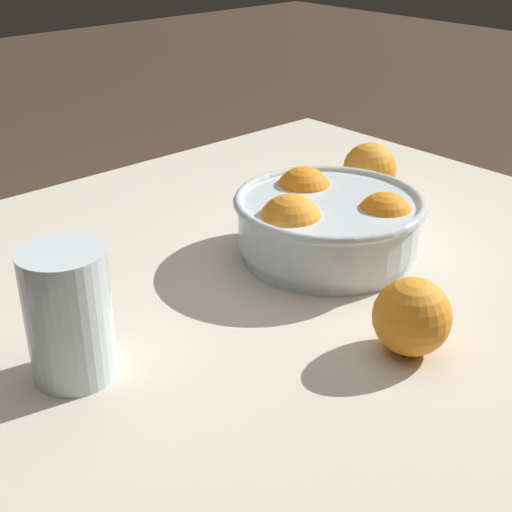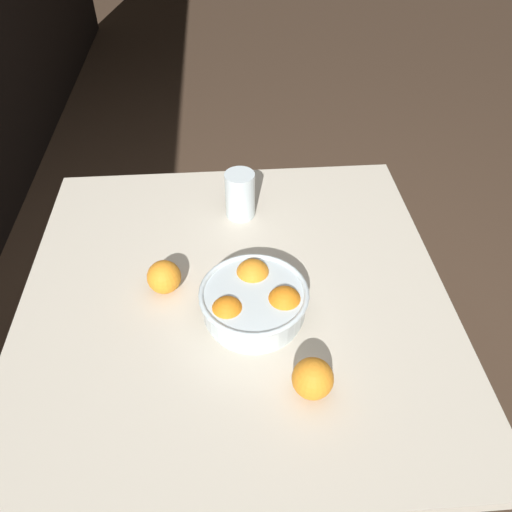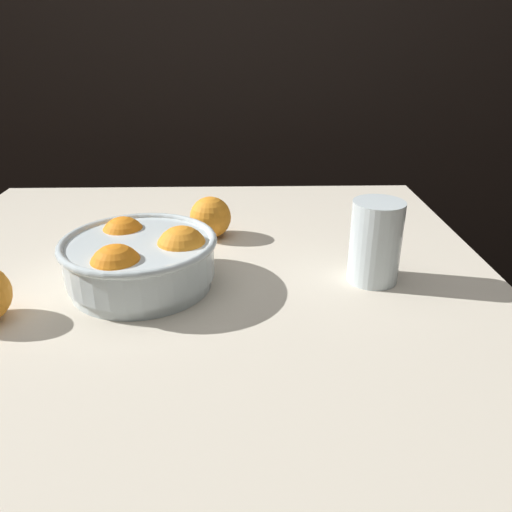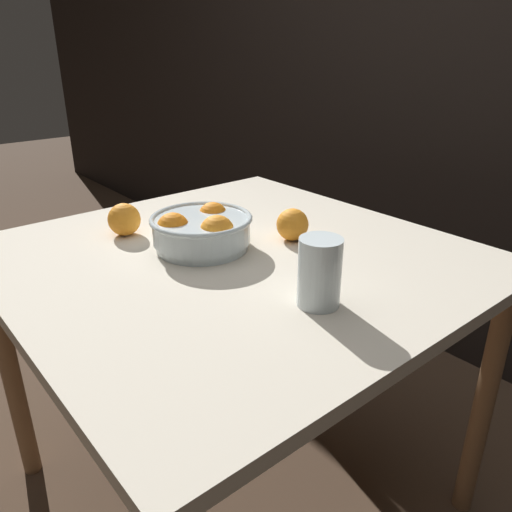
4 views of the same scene
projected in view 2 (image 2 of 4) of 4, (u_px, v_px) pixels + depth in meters
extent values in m
plane|color=#4C3828|center=(241.00, 440.00, 1.69)|extent=(12.00, 12.00, 0.00)
cube|color=beige|center=(235.00, 297.00, 1.19)|extent=(1.02, 1.00, 0.03)
cylinder|color=#936B47|center=(355.00, 265.00, 1.79)|extent=(0.05, 0.05, 0.71)
cylinder|color=#936B47|center=(107.00, 278.00, 1.75)|extent=(0.05, 0.05, 0.71)
cylinder|color=silver|center=(254.00, 312.00, 1.12)|extent=(0.22, 0.22, 0.02)
cylinder|color=silver|center=(254.00, 302.00, 1.10)|extent=(0.23, 0.23, 0.06)
torus|color=silver|center=(254.00, 293.00, 1.08)|extent=(0.24, 0.24, 0.01)
sphere|color=orange|center=(253.00, 276.00, 1.14)|extent=(0.08, 0.08, 0.08)
sphere|color=orange|center=(227.00, 313.00, 1.06)|extent=(0.07, 0.07, 0.07)
sphere|color=orange|center=(284.00, 303.00, 1.08)|extent=(0.08, 0.08, 0.08)
cylinder|color=#F4A314|center=(240.00, 201.00, 1.36)|extent=(0.07, 0.07, 0.09)
cylinder|color=silver|center=(240.00, 195.00, 1.35)|extent=(0.08, 0.08, 0.13)
sphere|color=orange|center=(164.00, 277.00, 1.16)|extent=(0.08, 0.08, 0.08)
sphere|color=orange|center=(313.00, 378.00, 0.96)|extent=(0.08, 0.08, 0.08)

